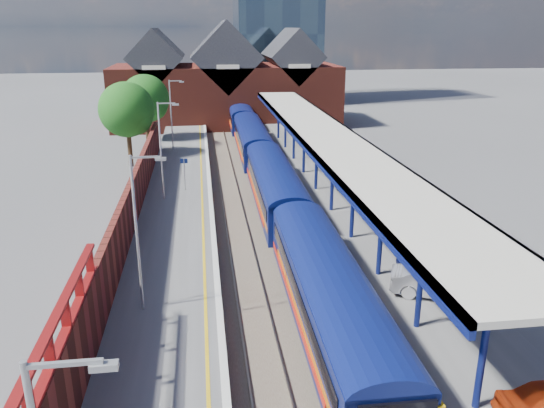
{
  "coord_description": "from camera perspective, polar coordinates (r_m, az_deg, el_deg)",
  "views": [
    {
      "loc": [
        -3.61,
        -15.45,
        12.93
      ],
      "look_at": [
        0.51,
        15.03,
        2.6
      ],
      "focal_mm": 35.0,
      "sensor_mm": 36.0,
      "label": 1
    }
  ],
  "objects": [
    {
      "name": "parked_car_dark",
      "position": [
        40.3,
        9.88,
        1.93
      ],
      "size": [
        4.35,
        3.13,
        1.17
      ],
      "primitive_type": "imported",
      "rotation": [
        0.0,
        0.0,
        1.15
      ],
      "color": "black",
      "rests_on": "right_platform"
    },
    {
      "name": "parked_car_silver",
      "position": [
        25.92,
        17.56,
        -7.97
      ],
      "size": [
        4.68,
        3.13,
        1.46
      ],
      "primitive_type": "imported",
      "rotation": [
        0.0,
        0.0,
        1.18
      ],
      "color": "#BCBCC2",
      "rests_on": "right_platform"
    },
    {
      "name": "yellow_line",
      "position": [
        37.4,
        -7.5,
        -0.19
      ],
      "size": [
        0.14,
        76.0,
        0.01
      ],
      "primitive_type": "cube",
      "color": "yellow",
      "rests_on": "left_platform"
    },
    {
      "name": "rails",
      "position": [
        37.87,
        -1.76,
        -1.22
      ],
      "size": [
        4.51,
        76.0,
        0.14
      ],
      "color": "slate",
      "rests_on": "ground"
    },
    {
      "name": "canopy",
      "position": [
        39.25,
        5.91,
        7.18
      ],
      "size": [
        4.5,
        52.0,
        4.48
      ],
      "color": "navy",
      "rests_on": "right_platform"
    },
    {
      "name": "platform_sign",
      "position": [
        40.78,
        -9.41,
        3.77
      ],
      "size": [
        0.55,
        0.08,
        2.5
      ],
      "color": "#A5A8AA",
      "rests_on": "left_platform"
    },
    {
      "name": "lamp_post_c",
      "position": [
        38.38,
        -11.7,
        6.24
      ],
      "size": [
        1.48,
        0.18,
        7.0
      ],
      "color": "#A5A8AA",
      "rests_on": "left_platform"
    },
    {
      "name": "parked_car_blue",
      "position": [
        28.43,
        17.38,
        -5.92
      ],
      "size": [
        4.29,
        2.53,
        1.12
      ],
      "primitive_type": "imported",
      "rotation": [
        0.0,
        0.0,
        1.74
      ],
      "color": "navy",
      "rests_on": "right_platform"
    },
    {
      "name": "lamp_post_b",
      "position": [
        23.04,
        -14.08,
        -2.17
      ],
      "size": [
        1.48,
        0.18,
        7.0
      ],
      "color": "#A5A8AA",
      "rests_on": "left_platform"
    },
    {
      "name": "left_platform",
      "position": [
        37.61,
        -10.13,
        -1.03
      ],
      "size": [
        5.0,
        76.0,
        1.0
      ],
      "primitive_type": "cube",
      "color": "#565659",
      "rests_on": "ground"
    },
    {
      "name": "coping_right",
      "position": [
        38.0,
        2.95,
        0.28
      ],
      "size": [
        0.3,
        76.0,
        0.05
      ],
      "primitive_type": "cube",
      "color": "silver",
      "rests_on": "right_platform"
    },
    {
      "name": "ballast_bed",
      "position": [
        37.9,
        -1.76,
        -1.35
      ],
      "size": [
        6.0,
        76.0,
        0.06
      ],
      "primitive_type": "cube",
      "color": "#473D33",
      "rests_on": "ground"
    },
    {
      "name": "lamp_post_d",
      "position": [
        54.11,
        -10.68,
        9.81
      ],
      "size": [
        1.48,
        0.18,
        7.0
      ],
      "color": "#A5A8AA",
      "rests_on": "left_platform"
    },
    {
      "name": "tree_near",
      "position": [
        52.35,
        -15.22,
        9.6
      ],
      "size": [
        5.2,
        5.2,
        8.1
      ],
      "color": "#382314",
      "rests_on": "ground"
    },
    {
      "name": "ground",
      "position": [
        47.39,
        -3.03,
        2.7
      ],
      "size": [
        240.0,
        240.0,
        0.0
      ],
      "primitive_type": "plane",
      "color": "#5B5B5E",
      "rests_on": "ground"
    },
    {
      "name": "train",
      "position": [
        46.01,
        -1.11,
        4.97
      ],
      "size": [
        3.02,
        65.93,
        3.45
      ],
      "color": "#0C1758",
      "rests_on": "ground"
    },
    {
      "name": "tree_far",
      "position": [
        60.11,
        -13.34,
        10.83
      ],
      "size": [
        5.2,
        5.2,
        8.1
      ],
      "color": "#382314",
      "rests_on": "ground"
    },
    {
      "name": "coping_left",
      "position": [
        37.4,
        -6.58,
        -0.13
      ],
      "size": [
        0.3,
        76.0,
        0.05
      ],
      "primitive_type": "cube",
      "color": "silver",
      "rests_on": "left_platform"
    },
    {
      "name": "brick_wall",
      "position": [
        31.15,
        -15.52,
        -1.8
      ],
      "size": [
        0.35,
        50.0,
        3.86
      ],
      "color": "maroon",
      "rests_on": "left_platform"
    },
    {
      "name": "station_building",
      "position": [
        73.92,
        -4.97,
        12.69
      ],
      "size": [
        30.0,
        12.12,
        13.78
      ],
      "color": "maroon",
      "rests_on": "ground"
    },
    {
      "name": "right_platform",
      "position": [
        38.78,
        7.08,
        -0.28
      ],
      "size": [
        6.0,
        76.0,
        1.0
      ],
      "primitive_type": "cube",
      "color": "#565659",
      "rests_on": "ground"
    }
  ]
}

